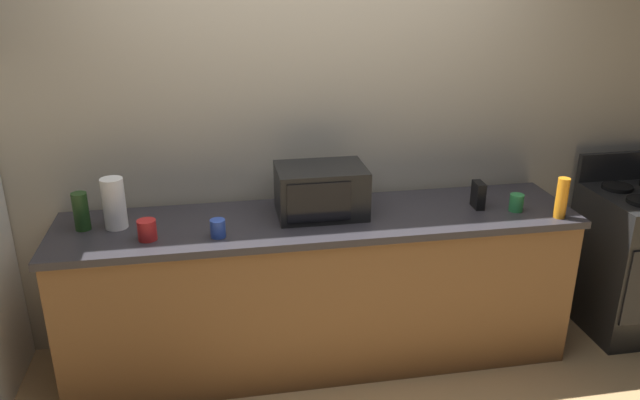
{
  "coord_description": "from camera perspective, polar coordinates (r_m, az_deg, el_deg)",
  "views": [
    {
      "loc": [
        -0.54,
        -2.63,
        2.2
      ],
      "look_at": [
        0.0,
        0.4,
        1.0
      ],
      "focal_mm": 34.41,
      "sensor_mm": 36.0,
      "label": 1
    }
  ],
  "objects": [
    {
      "name": "mug_green",
      "position": [
        3.58,
        17.8,
        -0.23
      ],
      "size": [
        0.08,
        0.08,
        0.1
      ],
      "primitive_type": "cylinder",
      "color": "#2D8C47",
      "rests_on": "counter_run"
    },
    {
      "name": "bottle_dish_soap",
      "position": [
        3.54,
        21.56,
        0.17
      ],
      "size": [
        0.06,
        0.06,
        0.23
      ],
      "primitive_type": "cylinder",
      "color": "orange",
      "rests_on": "counter_run"
    },
    {
      "name": "stove_range",
      "position": [
        4.32,
        27.26,
        -4.99
      ],
      "size": [
        0.6,
        0.61,
        1.08
      ],
      "color": "black",
      "rests_on": "ground_plane"
    },
    {
      "name": "bottle_wine",
      "position": [
        3.38,
        -21.34,
        -0.99
      ],
      "size": [
        0.08,
        0.08,
        0.2
      ],
      "primitive_type": "cylinder",
      "color": "#1E3F19",
      "rests_on": "counter_run"
    },
    {
      "name": "counter_run",
      "position": [
        3.54,
        0.0,
        -8.31
      ],
      "size": [
        2.84,
        0.64,
        0.9
      ],
      "color": "brown",
      "rests_on": "ground_plane"
    },
    {
      "name": "microwave",
      "position": [
        3.33,
        0.08,
        0.87
      ],
      "size": [
        0.48,
        0.35,
        0.27
      ],
      "color": "black",
      "rests_on": "counter_run"
    },
    {
      "name": "mug_blue",
      "position": [
        3.13,
        -9.47,
        -2.61
      ],
      "size": [
        0.08,
        0.08,
        0.09
      ],
      "primitive_type": "cylinder",
      "color": "#2D4CB2",
      "rests_on": "counter_run"
    },
    {
      "name": "mug_red",
      "position": [
        3.17,
        -15.78,
        -2.7
      ],
      "size": [
        0.09,
        0.09,
        0.1
      ],
      "primitive_type": "cylinder",
      "color": "red",
      "rests_on": "counter_run"
    },
    {
      "name": "paper_towel_roll",
      "position": [
        3.33,
        -18.6,
        -0.3
      ],
      "size": [
        0.12,
        0.12,
        0.27
      ],
      "primitive_type": "cylinder",
      "color": "white",
      "rests_on": "counter_run"
    },
    {
      "name": "cordless_phone",
      "position": [
        3.56,
        14.5,
        0.46
      ],
      "size": [
        0.06,
        0.11,
        0.15
      ],
      "primitive_type": "cube",
      "rotation": [
        0.0,
        0.0,
        -0.06
      ],
      "color": "black",
      "rests_on": "counter_run"
    },
    {
      "name": "back_wall",
      "position": [
        3.58,
        -1.16,
        7.58
      ],
      "size": [
        6.4,
        0.1,
        2.7
      ],
      "primitive_type": "cube",
      "color": "#B2A893",
      "rests_on": "ground_plane"
    },
    {
      "name": "ground_plane",
      "position": [
        3.47,
        1.22,
        -18.06
      ],
      "size": [
        8.0,
        8.0,
        0.0
      ],
      "primitive_type": "plane",
      "color": "tan"
    }
  ]
}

